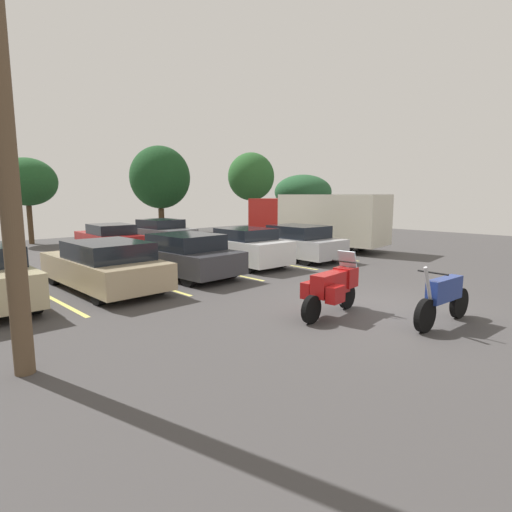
% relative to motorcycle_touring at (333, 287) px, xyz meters
% --- Properties ---
extents(ground, '(44.00, 44.00, 0.10)m').
position_rel_motorcycle_touring_xyz_m(ground, '(1.14, -0.28, -0.70)').
color(ground, '#423F3F').
extents(motorcycle_touring, '(2.12, 0.91, 1.40)m').
position_rel_motorcycle_touring_xyz_m(motorcycle_touring, '(0.00, 0.00, 0.00)').
color(motorcycle_touring, black).
rests_on(motorcycle_touring, ground).
extents(motorcycle_second, '(2.16, 0.62, 1.33)m').
position_rel_motorcycle_touring_xyz_m(motorcycle_second, '(1.03, -2.04, -0.07)').
color(motorcycle_second, black).
rests_on(motorcycle_second, ground).
extents(parking_stripes, '(13.97, 4.93, 0.01)m').
position_rel_motorcycle_touring_xyz_m(parking_stripes, '(0.09, 6.09, -0.64)').
color(parking_stripes, '#EAE066').
rests_on(parking_stripes, ground).
extents(car_tan, '(1.95, 4.69, 1.41)m').
position_rel_motorcycle_touring_xyz_m(car_tan, '(-2.61, 6.00, 0.05)').
color(car_tan, tan).
rests_on(car_tan, ground).
extents(car_charcoal, '(2.06, 4.52, 1.42)m').
position_rel_motorcycle_touring_xyz_m(car_charcoal, '(0.11, 6.11, 0.05)').
color(car_charcoal, '#38383D').
rests_on(car_charcoal, ground).
extents(car_white, '(2.01, 4.33, 1.45)m').
position_rel_motorcycle_touring_xyz_m(car_white, '(2.89, 6.28, 0.06)').
color(car_white, white).
rests_on(car_white, ground).
extents(car_silver, '(2.12, 4.79, 1.44)m').
position_rel_motorcycle_touring_xyz_m(car_silver, '(5.53, 5.95, 0.05)').
color(car_silver, '#B7B7BC').
rests_on(car_silver, ground).
extents(car_far_red, '(2.08, 4.46, 1.38)m').
position_rel_motorcycle_touring_xyz_m(car_far_red, '(0.64, 12.76, 0.04)').
color(car_far_red, maroon).
rests_on(car_far_red, ground).
extents(car_far_grey, '(2.12, 4.45, 1.46)m').
position_rel_motorcycle_touring_xyz_m(car_far_grey, '(3.42, 13.18, 0.06)').
color(car_far_grey, slate).
rests_on(car_far_grey, ground).
extents(box_truck, '(3.01, 7.16, 2.70)m').
position_rel_motorcycle_touring_xyz_m(box_truck, '(8.93, 7.28, 0.83)').
color(box_truck, '#A51E19').
rests_on(box_truck, ground).
extents(utility_pole, '(1.80, 0.29, 7.95)m').
position_rel_motorcycle_touring_xyz_m(utility_pole, '(-5.91, 1.46, 3.45)').
color(utility_pole, brown).
rests_on(utility_pole, ground).
extents(tree_center, '(3.44, 3.44, 5.77)m').
position_rel_motorcycle_touring_xyz_m(tree_center, '(13.76, 17.12, 3.35)').
color(tree_center, '#4C3823').
rests_on(tree_center, ground).
extents(tree_left, '(3.10, 3.10, 4.67)m').
position_rel_motorcycle_touring_xyz_m(tree_left, '(-0.74, 19.48, 2.72)').
color(tree_left, '#4C3823').
rests_on(tree_left, ground).
extents(tree_center_right, '(4.64, 4.64, 4.31)m').
position_rel_motorcycle_touring_xyz_m(tree_center_right, '(18.82, 16.28, 2.25)').
color(tree_center_right, '#4C3823').
rests_on(tree_center_right, ground).
extents(tree_rear, '(4.21, 4.21, 6.09)m').
position_rel_motorcycle_touring_xyz_m(tree_rear, '(8.11, 20.52, 3.24)').
color(tree_rear, '#4C3823').
rests_on(tree_rear, ground).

